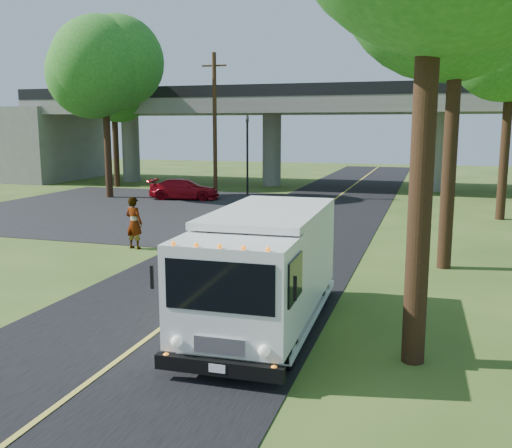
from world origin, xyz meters
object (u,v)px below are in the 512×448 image
at_px(tree_left_lot, 106,70).
at_px(pedestrian, 134,223).
at_px(tree_left_far, 115,85).
at_px(red_sedan, 184,189).
at_px(traffic_signal, 247,146).
at_px(utility_pole, 215,125).
at_px(step_van, 264,266).

xyz_separation_m(tree_left_lot, pedestrian, (8.98, -13.18, -6.92)).
distance_m(tree_left_far, red_sedan, 11.63).
height_order(traffic_signal, tree_left_far, tree_left_far).
height_order(traffic_signal, tree_left_lot, tree_left_lot).
xyz_separation_m(utility_pole, red_sedan, (-1.52, -1.48, -3.96)).
distance_m(utility_pole, step_van, 24.32).
bearing_deg(red_sedan, tree_left_far, 47.07).
bearing_deg(tree_left_far, step_van, -53.76).
bearing_deg(red_sedan, pedestrian, -171.69).
height_order(utility_pole, red_sedan, utility_pole).
bearing_deg(pedestrian, step_van, 148.14).
distance_m(utility_pole, tree_left_lot, 7.43).
bearing_deg(tree_left_far, pedestrian, -58.01).
xyz_separation_m(tree_left_far, red_sedan, (7.78, -5.32, -6.82)).
bearing_deg(traffic_signal, utility_pole, -126.87).
relative_size(utility_pole, step_van, 1.41).
xyz_separation_m(utility_pole, step_van, (9.70, -22.07, -3.15)).
height_order(step_van, red_sedan, step_van).
xyz_separation_m(traffic_signal, pedestrian, (1.19, -17.35, -2.22)).
bearing_deg(pedestrian, red_sedan, -61.15).
xyz_separation_m(traffic_signal, tree_left_far, (-10.79, 1.84, 4.25)).
distance_m(tree_left_far, step_van, 32.68).
relative_size(traffic_signal, tree_left_lot, 0.50).
height_order(tree_left_lot, pedestrian, tree_left_lot).
bearing_deg(tree_left_lot, utility_pole, 18.97).
xyz_separation_m(step_van, red_sedan, (-11.22, 20.59, -0.81)).
xyz_separation_m(tree_left_lot, tree_left_far, (-3.00, 6.00, -0.45)).
bearing_deg(red_sedan, tree_left_lot, 89.58).
xyz_separation_m(traffic_signal, red_sedan, (-3.02, -3.48, -2.57)).
bearing_deg(step_van, traffic_signal, 107.39).
xyz_separation_m(step_van, pedestrian, (-7.01, 6.73, -0.47)).
height_order(traffic_signal, step_van, traffic_signal).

